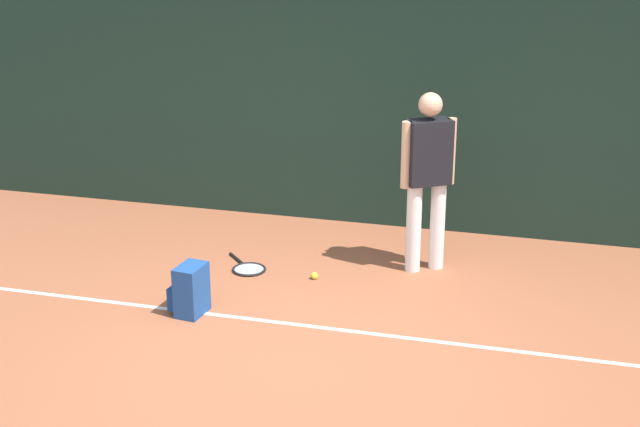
% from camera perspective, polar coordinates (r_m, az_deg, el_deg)
% --- Properties ---
extents(ground_plane, '(12.00, 12.00, 0.00)m').
position_cam_1_polar(ground_plane, '(7.38, -0.82, -8.35)').
color(ground_plane, '#9E5638').
extents(back_fence, '(10.00, 0.10, 2.72)m').
position_cam_1_polar(back_fence, '(9.67, 4.06, 6.98)').
color(back_fence, '#192D23').
rests_on(back_fence, ground).
extents(court_line, '(9.00, 0.05, 0.00)m').
position_cam_1_polar(court_line, '(7.72, 0.01, -6.99)').
color(court_line, white).
rests_on(court_line, ground).
extents(tennis_player, '(0.46, 0.40, 1.70)m').
position_cam_1_polar(tennis_player, '(8.59, 6.62, 2.59)').
color(tennis_player, white).
rests_on(tennis_player, ground).
extents(tennis_racket, '(0.55, 0.57, 0.03)m').
position_cam_1_polar(tennis_racket, '(8.86, -4.45, -3.37)').
color(tennis_racket, black).
rests_on(tennis_racket, ground).
extents(backpack, '(0.31, 0.32, 0.44)m').
position_cam_1_polar(backpack, '(7.96, -7.98, -4.70)').
color(backpack, '#1E478C').
rests_on(backpack, ground).
extents(tennis_ball_by_fence, '(0.07, 0.07, 0.07)m').
position_cam_1_polar(tennis_ball_by_fence, '(8.62, -0.35, -3.84)').
color(tennis_ball_by_fence, '#CCE033').
rests_on(tennis_ball_by_fence, ground).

